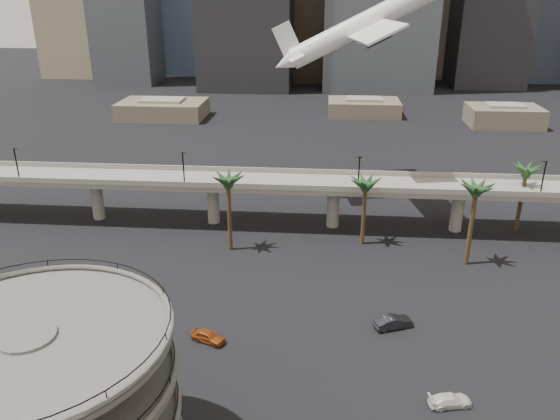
# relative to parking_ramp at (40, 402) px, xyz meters

# --- Properties ---
(parking_ramp) EXTENTS (22.20, 22.20, 17.35)m
(parking_ramp) POSITION_rel_parking_ramp_xyz_m (0.00, 0.00, 0.00)
(parking_ramp) COLOR #514E4B
(parking_ramp) RESTS_ON ground
(overpass) EXTENTS (130.00, 9.30, 14.70)m
(overpass) POSITION_rel_parking_ramp_xyz_m (13.00, 59.00, -2.50)
(overpass) COLOR slate
(overpass) RESTS_ON ground
(palm_trees) EXTENTS (54.40, 18.40, 14.00)m
(palm_trees) POSITION_rel_parking_ramp_xyz_m (34.48, 51.47, 1.46)
(palm_trees) COLOR #4B3420
(palm_trees) RESTS_ON ground
(low_buildings) EXTENTS (135.00, 27.50, 6.80)m
(low_buildings) POSITION_rel_parking_ramp_xyz_m (19.89, 146.30, -6.97)
(low_buildings) COLOR brown
(low_buildings) RESTS_ON ground
(airborne_jet) EXTENTS (35.98, 33.65, 19.59)m
(airborne_jet) POSITION_rel_parking_ramp_xyz_m (29.19, 74.37, 24.58)
(airborne_jet) COLOR white
(airborne_jet) RESTS_ON ground
(car_a) EXTENTS (4.76, 3.29, 1.50)m
(car_a) POSITION_rel_parking_ramp_xyz_m (8.51, 22.43, -9.08)
(car_a) COLOR #994315
(car_a) RESTS_ON ground
(car_b) EXTENTS (5.34, 3.49, 1.66)m
(car_b) POSITION_rel_parking_ramp_xyz_m (31.61, 27.35, -9.00)
(car_b) COLOR black
(car_b) RESTS_ON ground
(car_c) EXTENTS (4.85, 2.79, 1.32)m
(car_c) POSITION_rel_parking_ramp_xyz_m (36.02, 13.56, -9.17)
(car_c) COLOR white
(car_c) RESTS_ON ground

